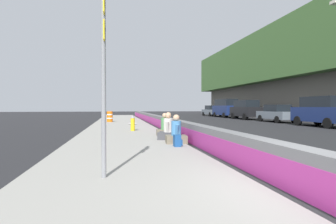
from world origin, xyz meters
TOP-DOWN VIEW (x-y plane):
  - ground_plane at (0.00, 0.00)m, footprint 160.00×160.00m
  - sidewalk_strip at (0.00, 2.65)m, footprint 80.00×4.40m
  - jersey_barrier at (0.00, 0.00)m, footprint 76.00×0.45m
  - route_sign_post at (1.48, 3.19)m, footprint 0.44×0.09m
  - fire_hydrant at (11.33, 2.07)m, footprint 0.26×0.46m
  - seated_person_foreground at (5.90, 0.77)m, footprint 0.72×0.82m
  - seated_person_middle at (7.12, 0.83)m, footprint 0.93×1.00m
  - seated_person_rear at (8.52, 0.73)m, footprint 0.71×0.82m
  - backpack at (5.09, 0.91)m, footprint 0.32×0.28m
  - construction_barrel at (20.49, 3.60)m, footprint 0.54×0.54m
  - parked_car_third at (13.36, -12.17)m, footprint 4.80×2.06m
  - parked_car_fourth at (19.40, -12.33)m, footprint 4.51×1.96m
  - parked_car_midline at (25.24, -12.11)m, footprint 4.82×2.10m
  - parked_car_far at (31.21, -12.12)m, footprint 5.13×2.17m
  - parked_car_farther at (36.68, -12.10)m, footprint 4.56×2.07m

SIDE VIEW (x-z plane):
  - ground_plane at x=0.00m, z-range 0.00..0.00m
  - sidewalk_strip at x=0.00m, z-range 0.00..0.14m
  - backpack at x=5.09m, z-range 0.13..0.53m
  - jersey_barrier at x=0.00m, z-range 0.00..0.85m
  - seated_person_rear at x=8.52m, z-range -0.06..1.01m
  - seated_person_foreground at x=5.90m, z-range -0.06..1.02m
  - seated_person_middle at x=7.12m, z-range -0.07..1.06m
  - fire_hydrant at x=11.33m, z-range 0.15..1.03m
  - construction_barrel at x=20.49m, z-range 0.14..1.09m
  - parked_car_fourth at x=19.40m, z-range 0.01..1.72m
  - parked_car_farther at x=36.68m, z-range 0.01..1.72m
  - parked_car_third at x=13.36m, z-range 0.04..2.32m
  - parked_car_midline at x=25.24m, z-range 0.04..2.32m
  - parked_car_far at x=31.21m, z-range 0.07..2.63m
  - route_sign_post at x=1.48m, z-range 0.41..4.01m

